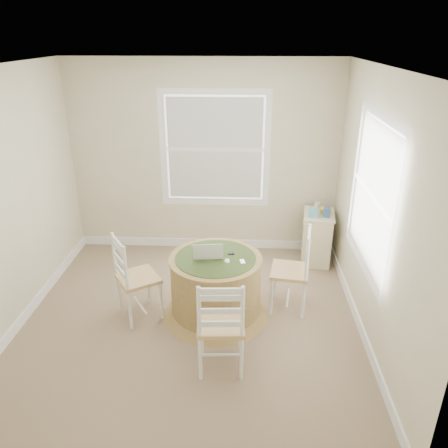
{
  "coord_description": "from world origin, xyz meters",
  "views": [
    {
      "loc": [
        0.56,
        -3.88,
        2.88
      ],
      "look_at": [
        0.34,
        0.45,
        0.96
      ],
      "focal_mm": 35.0,
      "sensor_mm": 36.0,
      "label": 1
    }
  ],
  "objects_px": {
    "chair_left": "(138,278)",
    "chair_right": "(290,271)",
    "corner_chest": "(317,237)",
    "chair_near": "(221,324)",
    "laptop": "(208,254)",
    "round_table": "(216,284)"
  },
  "relations": [
    {
      "from": "chair_left",
      "to": "chair_right",
      "type": "height_order",
      "value": "same"
    },
    {
      "from": "chair_left",
      "to": "corner_chest",
      "type": "distance_m",
      "value": 2.5
    },
    {
      "from": "chair_near",
      "to": "chair_right",
      "type": "distance_m",
      "value": 1.21
    },
    {
      "from": "chair_left",
      "to": "laptop",
      "type": "distance_m",
      "value": 0.79
    },
    {
      "from": "chair_right",
      "to": "laptop",
      "type": "bearing_deg",
      "value": -71.92
    },
    {
      "from": "chair_right",
      "to": "corner_chest",
      "type": "height_order",
      "value": "chair_right"
    },
    {
      "from": "round_table",
      "to": "laptop",
      "type": "height_order",
      "value": "laptop"
    },
    {
      "from": "corner_chest",
      "to": "chair_right",
      "type": "bearing_deg",
      "value": -104.95
    },
    {
      "from": "corner_chest",
      "to": "laptop",
      "type": "bearing_deg",
      "value": -129.28
    },
    {
      "from": "chair_left",
      "to": "corner_chest",
      "type": "height_order",
      "value": "chair_left"
    },
    {
      "from": "round_table",
      "to": "corner_chest",
      "type": "xyz_separation_m",
      "value": [
        1.27,
        1.3,
        -0.03
      ]
    },
    {
      "from": "laptop",
      "to": "chair_right",
      "type": "bearing_deg",
      "value": -177.99
    },
    {
      "from": "chair_near",
      "to": "laptop",
      "type": "xyz_separation_m",
      "value": [
        -0.18,
        0.84,
        0.26
      ]
    },
    {
      "from": "chair_near",
      "to": "chair_right",
      "type": "bearing_deg",
      "value": -129.05
    },
    {
      "from": "round_table",
      "to": "chair_left",
      "type": "xyz_separation_m",
      "value": [
        -0.83,
        -0.07,
        0.09
      ]
    },
    {
      "from": "chair_near",
      "to": "chair_right",
      "type": "height_order",
      "value": "same"
    },
    {
      "from": "chair_left",
      "to": "chair_right",
      "type": "bearing_deg",
      "value": -115.43
    },
    {
      "from": "chair_near",
      "to": "corner_chest",
      "type": "bearing_deg",
      "value": -122.39
    },
    {
      "from": "round_table",
      "to": "corner_chest",
      "type": "relative_size",
      "value": 1.67
    },
    {
      "from": "round_table",
      "to": "chair_near",
      "type": "bearing_deg",
      "value": -95.73
    },
    {
      "from": "round_table",
      "to": "chair_left",
      "type": "bearing_deg",
      "value": 171.79
    },
    {
      "from": "chair_near",
      "to": "corner_chest",
      "type": "relative_size",
      "value": 1.36
    }
  ]
}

